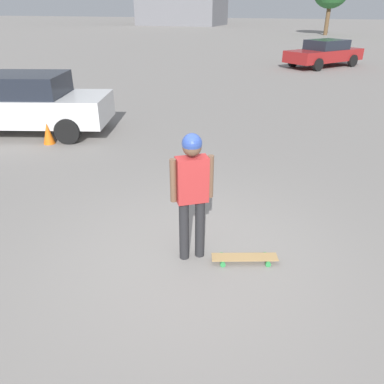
% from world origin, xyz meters
% --- Properties ---
extents(ground_plane, '(220.00, 220.00, 0.00)m').
position_xyz_m(ground_plane, '(0.00, 0.00, 0.00)').
color(ground_plane, gray).
extents(person, '(0.47, 0.39, 1.76)m').
position_xyz_m(person, '(0.00, 0.00, 1.09)').
color(person, '#262628').
rests_on(person, ground_plane).
extents(skateboard, '(0.89, 0.48, 0.08)m').
position_xyz_m(skateboard, '(-0.71, -0.12, 0.07)').
color(skateboard, tan).
rests_on(skateboard, ground_plane).
extents(car_parked_near, '(4.66, 3.00, 1.55)m').
position_xyz_m(car_parked_near, '(6.05, -3.80, 0.79)').
color(car_parked_near, silver).
rests_on(car_parked_near, ground_plane).
extents(car_parked_far, '(4.22, 4.81, 1.43)m').
position_xyz_m(car_parked_far, '(-0.82, -19.37, 0.74)').
color(car_parked_far, maroon).
rests_on(car_parked_far, ground_plane).
extents(traffic_cone, '(0.29, 0.29, 0.52)m').
position_xyz_m(traffic_cone, '(4.99, -3.21, 0.26)').
color(traffic_cone, orange).
rests_on(traffic_cone, ground_plane).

